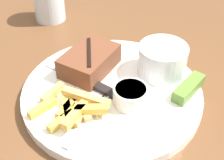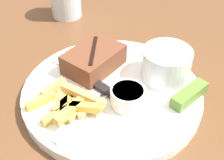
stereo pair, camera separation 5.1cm
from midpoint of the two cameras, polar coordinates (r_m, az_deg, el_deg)
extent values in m
cube|color=brown|center=(0.55, -2.67, -4.72)|extent=(1.36, 1.42, 0.04)
cylinder|color=brown|center=(1.50, -7.31, 9.07)|extent=(0.06, 0.06, 0.71)
cylinder|color=white|center=(0.53, -2.75, -2.66)|extent=(0.30, 0.30, 0.01)
cylinder|color=white|center=(0.53, -2.78, -1.94)|extent=(0.30, 0.30, 0.00)
cube|color=brown|center=(0.56, -6.76, 3.37)|extent=(0.11, 0.08, 0.04)
cube|color=black|center=(0.55, -6.92, 5.05)|extent=(0.07, 0.06, 0.00)
cube|color=gold|center=(0.50, -10.77, -4.78)|extent=(0.06, 0.02, 0.01)
cube|color=#EEB955|center=(0.49, -7.86, -3.32)|extent=(0.03, 0.08, 0.01)
cube|color=gold|center=(0.49, -11.09, -5.95)|extent=(0.05, 0.05, 0.01)
cube|color=gold|center=(0.48, -11.83, -7.18)|extent=(0.06, 0.02, 0.01)
cube|color=#E6B350|center=(0.52, -13.52, -2.44)|extent=(0.05, 0.01, 0.01)
cube|color=#EC9E5A|center=(0.49, -8.92, -4.81)|extent=(0.04, 0.07, 0.01)
cube|color=#F0B240|center=(0.50, -15.51, -5.08)|extent=(0.05, 0.02, 0.01)
cube|color=#E4A555|center=(0.49, -8.68, -5.83)|extent=(0.06, 0.02, 0.01)
cube|color=gold|center=(0.47, -7.06, -5.50)|extent=(0.04, 0.05, 0.01)
cube|color=gold|center=(0.47, -9.72, -6.59)|extent=(0.06, 0.02, 0.01)
cylinder|color=white|center=(0.55, 6.57, 3.57)|extent=(0.09, 0.09, 0.05)
cylinder|color=beige|center=(0.54, 6.73, 5.39)|extent=(0.08, 0.08, 0.01)
cylinder|color=silver|center=(0.49, 0.41, -2.99)|extent=(0.06, 0.06, 0.03)
cylinder|color=black|center=(0.48, 0.41, -1.95)|extent=(0.05, 0.05, 0.01)
cube|color=#567A2D|center=(0.52, 11.16, -1.56)|extent=(0.07, 0.03, 0.02)
cube|color=#B7B7BC|center=(0.47, -8.34, -8.16)|extent=(0.10, 0.03, 0.00)
cube|color=#B7B7BC|center=(0.51, -3.65, -3.33)|extent=(0.03, 0.01, 0.00)
cube|color=#B7B7BC|center=(0.51, -4.09, -3.17)|extent=(0.03, 0.01, 0.00)
cube|color=#B7B7BC|center=(0.51, -4.52, -3.01)|extent=(0.03, 0.01, 0.00)
cube|color=#B7B7BC|center=(0.56, -10.20, 0.99)|extent=(0.02, 0.11, 0.00)
cube|color=black|center=(0.52, -3.68, -2.19)|extent=(0.02, 0.06, 0.01)
camera|label=1|loc=(0.03, -92.86, -2.41)|focal=50.00mm
camera|label=2|loc=(0.03, 87.14, 2.41)|focal=50.00mm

